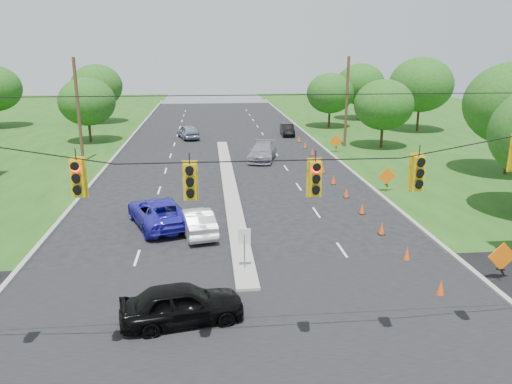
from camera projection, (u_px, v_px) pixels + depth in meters
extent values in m
plane|color=black|center=(258.00, 349.00, 16.56)|extent=(160.00, 160.00, 0.00)
cube|color=black|center=(258.00, 349.00, 16.56)|extent=(160.00, 14.00, 0.02)
cube|color=gray|center=(111.00, 162.00, 44.32)|extent=(0.25, 110.00, 0.16)
cube|color=gray|center=(334.00, 157.00, 46.22)|extent=(0.25, 110.00, 0.16)
cube|color=gray|center=(229.00, 185.00, 36.66)|extent=(1.00, 34.00, 0.18)
cylinder|color=gray|center=(244.00, 253.00, 22.05)|extent=(0.06, 0.06, 1.80)
cube|color=white|center=(244.00, 236.00, 21.83)|extent=(0.55, 0.04, 0.70)
cylinder|color=black|center=(262.00, 147.00, 13.68)|extent=(24.00, 0.04, 0.04)
cube|color=yellow|center=(78.00, 178.00, 13.42)|extent=(0.34, 0.24, 1.00)
cube|color=yellow|center=(190.00, 182.00, 13.75)|extent=(0.34, 0.24, 1.00)
cube|color=yellow|center=(315.00, 179.00, 14.08)|extent=(0.34, 0.24, 1.00)
cube|color=yellow|center=(417.00, 173.00, 14.34)|extent=(0.34, 0.24, 1.00)
cylinder|color=#422D1C|center=(78.00, 111.00, 42.87)|extent=(0.28, 0.28, 9.00)
cylinder|color=#422D1C|center=(347.00, 102.00, 50.00)|extent=(0.28, 0.28, 9.00)
cone|color=#F84C11|center=(441.00, 288.00, 20.05)|extent=(0.32, 0.32, 0.70)
cone|color=#F84C11|center=(407.00, 254.00, 23.40)|extent=(0.32, 0.32, 0.70)
cone|color=#F84C11|center=(382.00, 228.00, 26.75)|extent=(0.32, 0.32, 0.70)
cone|color=#F84C11|center=(362.00, 208.00, 30.10)|extent=(0.32, 0.32, 0.70)
cone|color=#F84C11|center=(346.00, 193.00, 33.45)|extent=(0.32, 0.32, 0.70)
cone|color=#F84C11|center=(334.00, 180.00, 36.80)|extent=(0.32, 0.32, 0.70)
cone|color=#F84C11|center=(323.00, 169.00, 40.15)|extent=(0.32, 0.32, 0.70)
cone|color=#F84C11|center=(321.00, 160.00, 43.56)|extent=(0.32, 0.32, 0.70)
cone|color=#F84C11|center=(312.00, 152.00, 46.91)|extent=(0.32, 0.32, 0.70)
cone|color=#F84C11|center=(305.00, 145.00, 50.26)|extent=(0.32, 0.32, 0.70)
cone|color=#F84C11|center=(299.00, 139.00, 53.61)|extent=(0.32, 0.32, 0.70)
cone|color=#F84C11|center=(293.00, 134.00, 56.96)|extent=(0.32, 0.32, 0.70)
cone|color=#F84C11|center=(289.00, 129.00, 60.31)|extent=(0.32, 0.32, 0.70)
cone|color=#F84C11|center=(284.00, 125.00, 63.66)|extent=(0.32, 0.32, 0.70)
cube|color=black|center=(500.00, 269.00, 21.25)|extent=(0.06, 0.58, 0.26)
cube|color=black|center=(500.00, 269.00, 21.25)|extent=(0.06, 0.58, 0.26)
cube|color=orange|center=(502.00, 256.00, 21.08)|extent=(1.27, 0.05, 1.27)
cube|color=black|center=(386.00, 185.00, 34.65)|extent=(0.06, 0.58, 0.26)
cube|color=black|center=(386.00, 185.00, 34.65)|extent=(0.06, 0.58, 0.26)
cube|color=orange|center=(387.00, 176.00, 34.48)|extent=(1.27, 0.05, 1.27)
cube|color=black|center=(336.00, 147.00, 48.05)|extent=(0.06, 0.58, 0.26)
cube|color=black|center=(336.00, 147.00, 48.05)|extent=(0.06, 0.58, 0.26)
cube|color=orange|center=(336.00, 141.00, 47.88)|extent=(1.27, 0.05, 1.27)
cylinder|color=black|center=(90.00, 131.00, 53.18)|extent=(0.28, 0.28, 2.52)
ellipsoid|color=#194C14|center=(87.00, 102.00, 52.34)|extent=(5.88, 5.88, 5.04)
cylinder|color=black|center=(99.00, 113.00, 67.30)|extent=(0.28, 0.28, 2.88)
ellipsoid|color=#194C14|center=(97.00, 86.00, 66.34)|extent=(6.72, 6.72, 5.76)
cylinder|color=black|center=(508.00, 155.00, 39.23)|extent=(0.28, 0.28, 3.24)
cylinder|color=black|center=(382.00, 136.00, 50.25)|extent=(0.28, 0.28, 2.52)
ellipsoid|color=#194C14|center=(384.00, 105.00, 49.41)|extent=(5.88, 5.88, 5.04)
cylinder|color=black|center=(418.00, 118.00, 60.48)|extent=(0.28, 0.28, 3.24)
ellipsoid|color=#194C14|center=(421.00, 85.00, 59.39)|extent=(7.56, 7.56, 6.48)
cylinder|color=black|center=(359.00, 110.00, 70.68)|extent=(0.28, 0.28, 2.88)
ellipsoid|color=#194C14|center=(360.00, 84.00, 69.72)|extent=(6.72, 6.72, 5.76)
cylinder|color=black|center=(329.00, 118.00, 63.47)|extent=(0.28, 0.28, 2.52)
ellipsoid|color=#194C14|center=(330.00, 93.00, 62.62)|extent=(5.88, 5.88, 5.04)
imported|color=black|center=(182.00, 304.00, 17.95)|extent=(4.70, 2.58, 1.51)
imported|color=silver|center=(196.00, 221.00, 26.77)|extent=(2.37, 4.52, 1.42)
imported|color=#2520B0|center=(159.00, 212.00, 27.99)|extent=(4.42, 6.26, 1.59)
imported|color=gray|center=(262.00, 152.00, 44.73)|extent=(3.39, 5.73, 1.56)
imported|color=gray|center=(188.00, 132.00, 55.69)|extent=(2.94, 4.87, 1.55)
imported|color=black|center=(287.00, 130.00, 57.80)|extent=(1.51, 3.99, 1.30)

